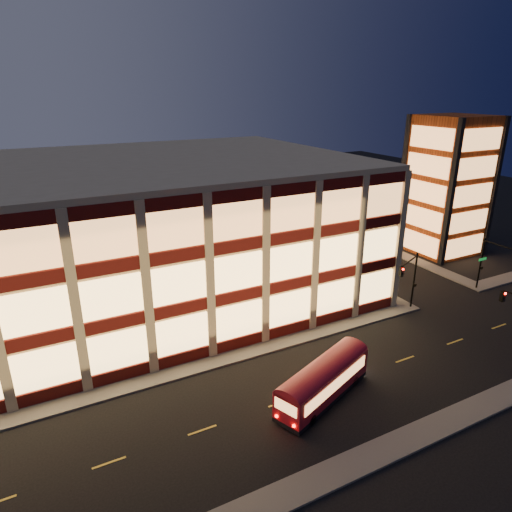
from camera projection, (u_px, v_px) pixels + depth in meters
ground at (198, 374)px, 35.90m from camera, size 200.00×200.00×0.00m
sidewalk_office_south at (157, 377)px, 35.39m from camera, size 54.00×2.00×0.15m
sidewalk_office_east at (316, 258)px, 60.01m from camera, size 2.00×30.00×0.15m
sidewalk_tower_south at (511, 277)px, 54.14m from camera, size 14.00×2.00×0.15m
sidewalk_tower_west at (380, 246)px, 64.81m from camera, size 2.00×30.00×0.15m
sidewalk_near at (283, 497)px, 25.08m from camera, size 100.00×2.00×0.15m
office_building at (108, 234)px, 46.15m from camera, size 50.45×30.45×14.50m
stair_tower at (447, 186)px, 60.12m from camera, size 8.60×8.60×18.00m
traffic_signal_far at (410, 275)px, 44.35m from camera, size 3.79×1.87×6.00m
traffic_signal_right at (494, 259)px, 48.56m from camera, size 1.20×4.37×6.00m
trolley_bus at (323, 379)px, 32.58m from camera, size 9.05×5.28×3.00m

